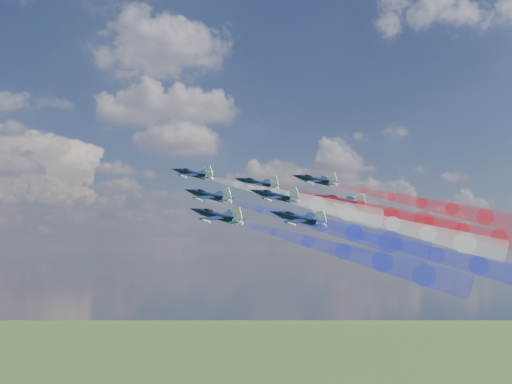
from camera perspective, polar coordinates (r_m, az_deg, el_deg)
name	(u,v)px	position (r m, az deg, el deg)	size (l,w,h in m)	color
jet_lead	(194,174)	(148.94, -6.05, 1.74)	(10.98, 13.72, 3.66)	black
trail_lead	(289,197)	(133.82, 3.24, -0.48)	(4.57, 43.77, 4.57)	white
jet_inner_left	(210,196)	(132.02, -4.52, -0.38)	(10.98, 13.72, 3.66)	black
trail_inner_left	(320,225)	(118.04, 6.25, -3.17)	(4.57, 43.77, 4.57)	#192ADB
jet_inner_right	(258,184)	(148.09, 0.21, 0.82)	(10.98, 13.72, 3.66)	black
trail_inner_right	(361,208)	(135.77, 10.09, -1.49)	(4.57, 43.77, 4.57)	red
jet_outer_left	(218,216)	(118.90, -3.71, -2.36)	(10.98, 13.72, 3.66)	black
trail_outer_left	(344,251)	(105.79, 8.50, -5.71)	(4.57, 43.77, 4.57)	#192ADB
jet_center_third	(276,196)	(134.09, 1.94, -0.41)	(10.98, 13.72, 3.66)	black
trail_center_third	(393,224)	(122.93, 13.08, -3.08)	(4.57, 43.77, 4.57)	white
jet_outer_right	(316,180)	(153.70, 5.84, 1.13)	(10.98, 13.72, 3.66)	black
trail_outer_right	(421,203)	(143.81, 15.69, -1.04)	(4.57, 43.77, 4.57)	red
jet_rear_left	(300,219)	(119.35, 4.25, -2.64)	(10.98, 13.72, 3.66)	black
trail_rear_left	(437,255)	(109.83, 17.08, -5.82)	(4.57, 43.77, 4.57)	#192ADB
jet_rear_right	(342,201)	(139.61, 8.33, -0.90)	(10.98, 13.72, 3.66)	black
trail_rear_right	(462,229)	(131.33, 19.36, -3.43)	(4.57, 43.77, 4.57)	red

